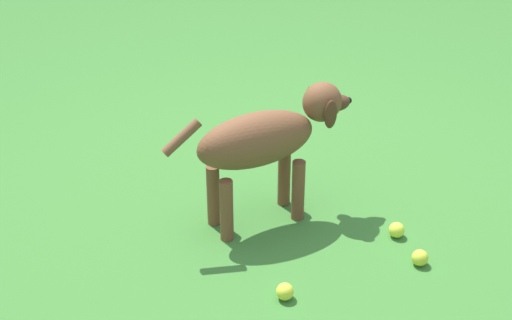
{
  "coord_description": "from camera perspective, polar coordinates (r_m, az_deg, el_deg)",
  "views": [
    {
      "loc": [
        -1.52,
        -2.37,
        1.75
      ],
      "look_at": [
        -0.18,
        -0.16,
        0.3
      ],
      "focal_mm": 50.39,
      "sensor_mm": 36.0,
      "label": 1
    }
  ],
  "objects": [
    {
      "name": "tennis_ball_4",
      "position": [
        2.7,
        2.31,
        -10.39
      ],
      "size": [
        0.07,
        0.07,
        0.07
      ],
      "primitive_type": "sphere",
      "color": "#CFD739",
      "rests_on": "ground"
    },
    {
      "name": "dog",
      "position": [
        2.95,
        0.87,
        1.67
      ],
      "size": [
        0.86,
        0.24,
        0.58
      ],
      "rotation": [
        0.0,
        0.0,
        6.22
      ],
      "color": "brown",
      "rests_on": "ground"
    },
    {
      "name": "ground",
      "position": [
        3.32,
        1.24,
        -2.62
      ],
      "size": [
        14.0,
        14.0,
        0.0
      ],
      "primitive_type": "plane",
      "color": "#38722D"
    },
    {
      "name": "tennis_ball_0",
      "position": [
        3.78,
        0.59,
        2.25
      ],
      "size": [
        0.07,
        0.07,
        0.07
      ],
      "primitive_type": "sphere",
      "color": "yellow",
      "rests_on": "ground"
    },
    {
      "name": "tennis_ball_1",
      "position": [
        3.06,
        11.1,
        -5.47
      ],
      "size": [
        0.07,
        0.07,
        0.07
      ],
      "primitive_type": "sphere",
      "color": "#CDDE3A",
      "rests_on": "ground"
    },
    {
      "name": "tennis_ball_2",
      "position": [
        2.93,
        12.89,
        -7.57
      ],
      "size": [
        0.07,
        0.07,
        0.07
      ],
      "primitive_type": "sphere",
      "color": "#C5D138",
      "rests_on": "ground"
    }
  ]
}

